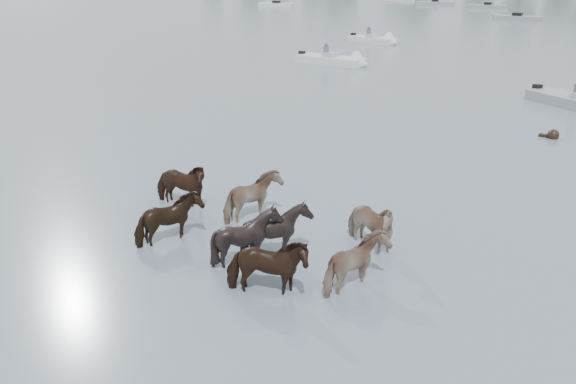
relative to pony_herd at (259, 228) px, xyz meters
The scene contains 5 objects.
ground 1.26m from the pony_herd, 37.47° to the right, with size 400.00×400.00×0.00m, color #4C5D6D.
pony_herd is the anchor object (origin of this frame).
swimming_pony 14.10m from the pony_herd, 78.08° to the left, with size 0.72×0.44×0.44m.
motorboat_a 26.71m from the pony_herd, 118.29° to the left, with size 5.23×1.77×1.92m.
motorboat_f 38.14m from the pony_herd, 114.70° to the left, with size 4.76×2.13×1.92m.
Camera 1 is at (7.01, -8.68, 6.18)m, focal length 36.75 mm.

